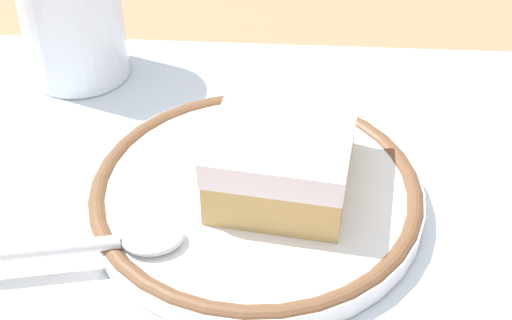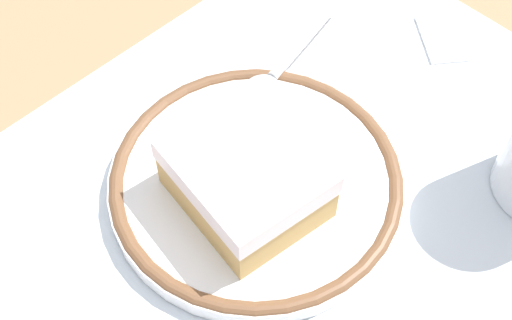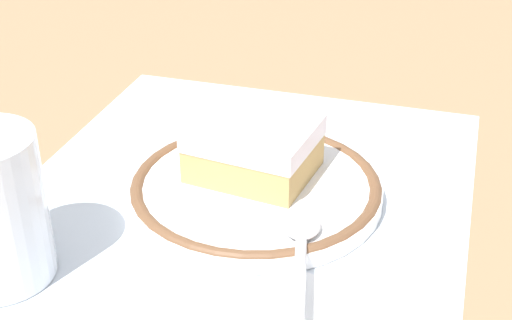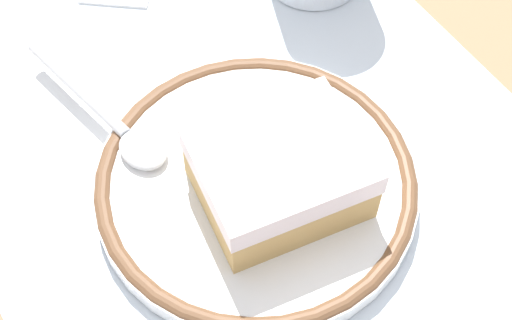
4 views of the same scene
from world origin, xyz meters
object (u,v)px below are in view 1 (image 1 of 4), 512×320
object	(u,v)px
plate	(256,193)
cup	(73,19)
spoon	(96,244)
cake_slice	(283,152)

from	to	relation	value
plate	cup	bearing A→B (deg)	-44.35
spoon	plate	bearing A→B (deg)	-145.71
cup	spoon	bearing A→B (deg)	106.92
plate	spoon	distance (m)	0.10
cup	cake_slice	bearing A→B (deg)	140.00
plate	spoon	size ratio (longest dim) A/B	1.45
cake_slice	plate	bearing A→B (deg)	22.75
plate	cup	xyz separation A→B (m)	(0.13, -0.13, 0.04)
plate	spoon	xyz separation A→B (m)	(0.08, 0.05, 0.01)
plate	cup	world-z (taller)	cup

